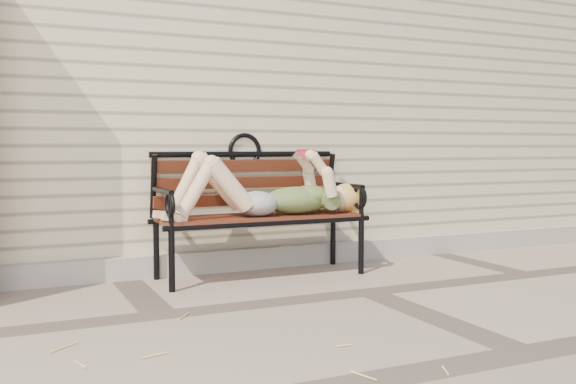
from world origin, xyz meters
name	(u,v)px	position (x,y,z in m)	size (l,w,h in m)	color
ground	(369,292)	(0.00, 0.00, 0.00)	(80.00, 80.00, 0.00)	gray
house_wall	(211,84)	(0.00, 3.00, 1.50)	(8.00, 4.00, 3.00)	beige
foundation_strip	(298,255)	(0.00, 0.97, 0.07)	(8.00, 0.10, 0.15)	#A49F94
garden_bench	(256,195)	(-0.41, 0.79, 0.54)	(1.49, 0.59, 0.96)	black
reading_woman	(264,191)	(-0.40, 0.67, 0.57)	(1.40, 0.32, 0.44)	#093940
straw_scatter	(71,364)	(-1.76, -0.61, 0.01)	(2.95, 1.76, 0.01)	#D8C469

